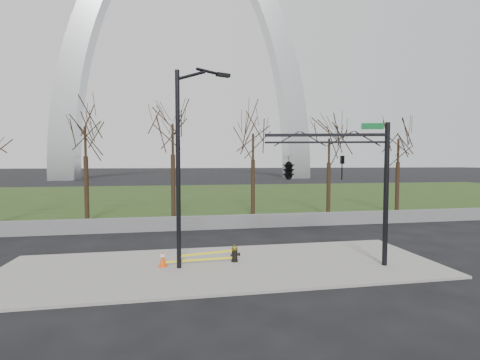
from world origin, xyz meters
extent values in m
plane|color=black|center=(0.00, 0.00, 0.00)|extent=(500.00, 500.00, 0.00)
cube|color=gray|center=(0.00, 0.00, 0.05)|extent=(18.00, 6.00, 0.10)
cube|color=#253A15|center=(0.00, 30.00, 0.03)|extent=(120.00, 40.00, 0.06)
cube|color=#59595B|center=(0.00, 8.00, 0.45)|extent=(60.00, 0.30, 0.90)
cylinder|color=black|center=(0.53, 0.43, 0.13)|extent=(0.30, 0.30, 0.05)
cylinder|color=black|center=(0.53, 0.43, 0.36)|extent=(0.23, 0.23, 0.52)
cylinder|color=black|center=(0.71, 0.42, 0.41)|extent=(0.18, 0.15, 0.14)
cylinder|color=black|center=(0.40, 0.43, 0.38)|extent=(0.09, 0.09, 0.09)
cylinder|color=brown|center=(0.53, 0.43, 0.64)|extent=(0.26, 0.26, 0.05)
ellipsoid|color=brown|center=(0.53, 0.43, 0.69)|extent=(0.24, 0.24, 0.18)
cylinder|color=brown|center=(0.53, 0.43, 0.80)|extent=(0.05, 0.05, 0.07)
cube|color=#E84C0C|center=(-2.48, 0.26, 0.12)|extent=(0.38, 0.38, 0.04)
cone|color=#E84C0C|center=(-2.48, 0.26, 0.44)|extent=(0.26, 0.26, 0.61)
cylinder|color=white|center=(-2.48, 0.26, 0.56)|extent=(0.20, 0.20, 0.09)
cylinder|color=black|center=(-1.83, -0.03, 4.00)|extent=(0.18, 0.18, 8.00)
cylinder|color=black|center=(-1.30, 0.14, 7.85)|extent=(1.24, 0.51, 0.56)
cylinder|color=black|center=(-0.50, 0.41, 8.10)|extent=(1.18, 0.49, 0.22)
cube|color=black|center=(0.07, 0.60, 8.05)|extent=(0.64, 0.40, 0.14)
cylinder|color=black|center=(6.60, -1.15, 3.00)|extent=(0.20, 0.20, 6.00)
cube|color=black|center=(4.17, -0.57, 5.50)|extent=(4.89, 1.28, 0.12)
cube|color=black|center=(4.17, -0.57, 5.20)|extent=(4.88, 1.24, 0.08)
cube|color=#0C5926|center=(6.02, -1.01, 5.85)|extent=(0.88, 0.25, 0.25)
imported|color=black|center=(4.85, -0.73, 4.15)|extent=(0.21, 0.23, 1.00)
imported|color=black|center=(2.71, -0.22, 4.15)|extent=(1.09, 2.54, 1.00)
cube|color=yellow|center=(-0.65, 0.20, 0.58)|extent=(2.36, 0.46, 0.08)
cube|color=yellow|center=(-0.98, 0.35, 0.27)|extent=(3.01, 0.17, 0.08)
camera|label=1|loc=(-1.73, -13.53, 4.37)|focal=24.90mm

